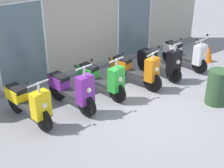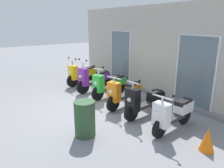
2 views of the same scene
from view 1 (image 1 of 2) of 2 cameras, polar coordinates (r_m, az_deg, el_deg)
The scene contains 10 objects.
ground_plane at distance 7.77m, azimuth 6.13°, elevation -4.06°, with size 40.00×40.00×0.00m, color gray.
storefront_facade at distance 9.28m, azimuth -5.64°, elevation 11.65°, with size 9.61×0.50×3.25m.
scooter_yellow at distance 7.18m, azimuth -14.78°, elevation -3.22°, with size 0.62×1.62×1.24m.
scooter_purple at distance 7.52m, azimuth -7.21°, elevation -1.00°, with size 0.58×1.64×1.34m.
scooter_green at distance 8.04m, azimuth -1.89°, elevation 1.11°, with size 0.63×1.63×1.25m.
scooter_orange at distance 8.56m, azimuth 4.26°, elevation 2.61°, with size 0.74×1.65×1.19m.
scooter_black at distance 9.17m, azimuth 8.58°, elevation 3.98°, with size 0.52×1.59×1.24m.
scooter_white at distance 9.89m, azimuth 12.95°, elevation 5.31°, with size 0.62×1.58×1.14m.
trash_bin at distance 8.09m, azimuth 18.30°, elevation -0.55°, with size 0.50×0.50×0.87m, color #2D4C2D.
traffic_cone at distance 10.67m, azimuth 16.87°, elevation 5.20°, with size 0.32×0.32×0.52m, color orange.
Camera 1 is at (-4.67, -4.81, 3.93)m, focal length 51.06 mm.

